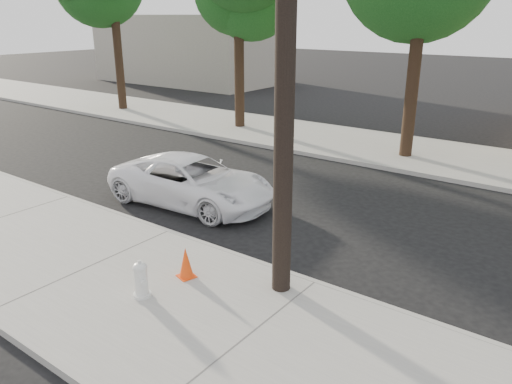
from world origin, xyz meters
TOP-DOWN VIEW (x-y plane):
  - ground at (0.00, 0.00)m, footprint 120.00×120.00m
  - near_sidewalk at (0.00, -4.30)m, footprint 90.00×4.40m
  - far_sidewalk at (0.00, 8.50)m, footprint 90.00×5.00m
  - curb_near at (0.00, -2.10)m, footprint 90.00×0.12m
  - building_far at (-20.00, 20.00)m, footprint 14.00×8.00m
  - utility_pole at (3.60, -2.70)m, footprint 1.40×0.34m
  - police_cruiser at (-1.05, -0.16)m, footprint 4.91×2.54m
  - fire_hydrant at (1.74, -4.44)m, footprint 0.36×0.33m
  - traffic_cone at (1.89, -3.45)m, footprint 0.40×0.40m

SIDE VIEW (x-z plane):
  - ground at x=0.00m, z-range 0.00..0.00m
  - near_sidewalk at x=0.00m, z-range 0.00..0.15m
  - far_sidewalk at x=0.00m, z-range 0.00..0.15m
  - curb_near at x=0.00m, z-range -0.01..0.15m
  - traffic_cone at x=1.89m, z-range 0.14..0.76m
  - fire_hydrant at x=1.74m, z-range 0.14..0.81m
  - police_cruiser at x=-1.05m, z-range 0.00..1.32m
  - building_far at x=-20.00m, z-range 0.00..5.00m
  - utility_pole at x=3.60m, z-range 0.20..9.20m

